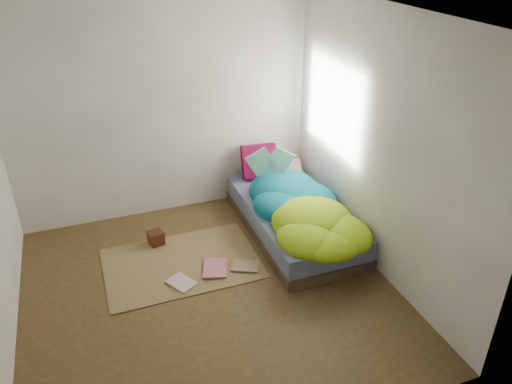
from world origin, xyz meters
The scene contains 12 objects.
ground centered at (0.00, 0.00, 0.00)m, with size 3.50×3.50×0.00m, color #422F19.
room_walls centered at (0.01, 0.01, 1.63)m, with size 3.54×3.54×2.62m.
bed centered at (1.22, 0.72, 0.17)m, with size 1.00×2.00×0.34m.
duvet centered at (1.22, 0.50, 0.51)m, with size 0.96×1.84×0.34m, color #086B81, non-canonical shape.
rug centered at (-0.15, 0.55, 0.01)m, with size 1.60×1.10×0.01m, color brown.
pillow_floral centered at (1.38, 1.53, 0.40)m, with size 0.55×0.34×0.12m, color beige.
pillow_magenta centered at (1.11, 1.56, 0.55)m, with size 0.43×0.13×0.43m, color #50051F.
open_book centered at (1.10, 1.16, 0.82)m, with size 0.46×0.10×0.28m, color #2D7E29, non-canonical shape.
wooden_box centered at (-0.33, 1.00, 0.09)m, with size 0.15×0.15×0.15m, color #3B140D.
floor_book_a centered at (-0.32, 0.16, 0.02)m, with size 0.20×0.28×0.02m, color silver.
floor_book_b centered at (0.03, 0.35, 0.03)m, with size 0.25×0.33×0.03m, color pink.
floor_book_c centered at (0.41, 0.16, 0.02)m, with size 0.20×0.27×0.02m, color tan.
Camera 1 is at (-0.90, -3.74, 3.21)m, focal length 35.00 mm.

